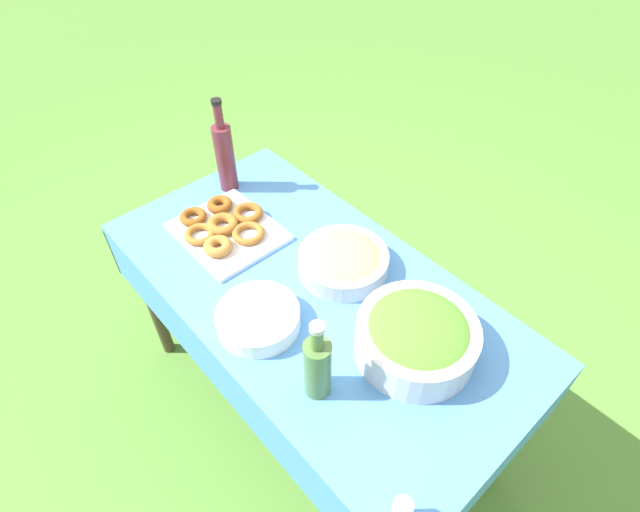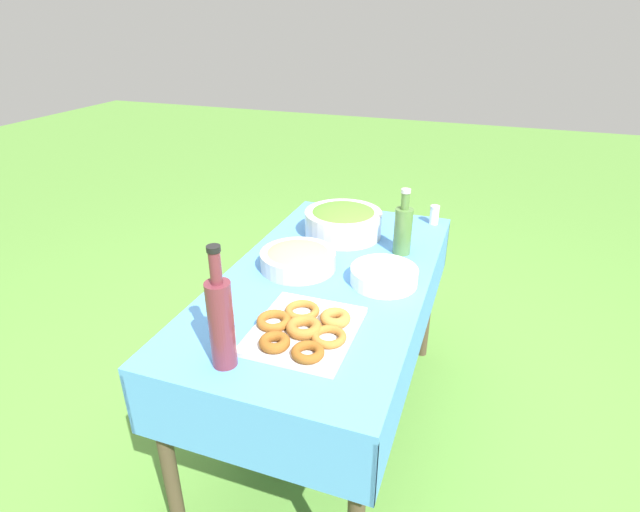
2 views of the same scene
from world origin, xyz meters
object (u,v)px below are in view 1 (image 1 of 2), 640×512
object	(u,v)px
salad_bowl	(417,336)
olive_oil_bottle	(317,366)
pasta_bowl	(343,260)
donut_platter	(225,228)
wine_bottle	(225,155)
plate_stack	(258,318)

from	to	relation	value
salad_bowl	olive_oil_bottle	distance (m)	0.30
pasta_bowl	donut_platter	bearing A→B (deg)	24.37
salad_bowl	wine_bottle	distance (m)	0.98
olive_oil_bottle	wine_bottle	size ratio (longest dim) A/B	0.75
salad_bowl	pasta_bowl	bearing A→B (deg)	-10.82
donut_platter	plate_stack	bearing A→B (deg)	158.83
olive_oil_bottle	wine_bottle	bearing A→B (deg)	-20.30
salad_bowl	olive_oil_bottle	xyz separation A→B (m)	(0.09, 0.28, 0.04)
pasta_bowl	salad_bowl	bearing A→B (deg)	169.18
plate_stack	salad_bowl	bearing A→B (deg)	-143.43
olive_oil_bottle	wine_bottle	distance (m)	0.94
donut_platter	wine_bottle	world-z (taller)	wine_bottle
olive_oil_bottle	pasta_bowl	bearing A→B (deg)	-52.52
pasta_bowl	wine_bottle	distance (m)	0.62
pasta_bowl	plate_stack	xyz separation A→B (m)	(0.00, 0.34, -0.01)
pasta_bowl	wine_bottle	bearing A→B (deg)	2.26
pasta_bowl	plate_stack	world-z (taller)	pasta_bowl
donut_platter	plate_stack	size ratio (longest dim) A/B	1.52
donut_platter	salad_bowl	bearing A→B (deg)	-171.48
olive_oil_bottle	wine_bottle	xyz separation A→B (m)	(0.88, -0.33, 0.04)
olive_oil_bottle	salad_bowl	bearing A→B (deg)	-108.24
pasta_bowl	donut_platter	distance (m)	0.45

